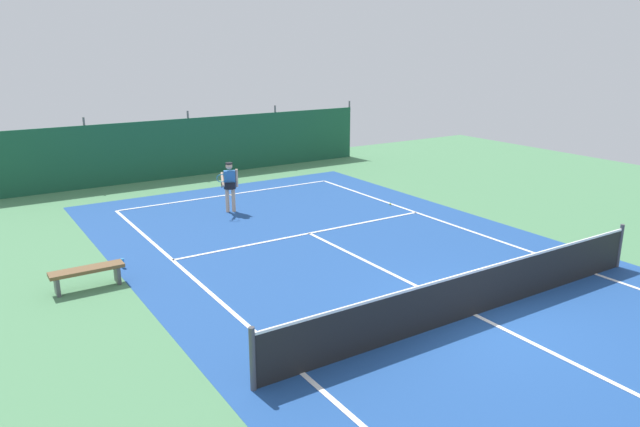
% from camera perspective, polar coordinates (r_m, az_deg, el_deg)
% --- Properties ---
extents(ground_plane, '(36.00, 36.00, 0.00)m').
position_cam_1_polar(ground_plane, '(12.63, 14.65, -9.45)').
color(ground_plane, '#4C8456').
extents(court_surface, '(11.02, 26.60, 0.01)m').
position_cam_1_polar(court_surface, '(12.63, 14.65, -9.43)').
color(court_surface, '#1E478C').
rests_on(court_surface, ground).
extents(tennis_net, '(10.12, 0.10, 1.10)m').
position_cam_1_polar(tennis_net, '(12.42, 14.81, -7.31)').
color(tennis_net, black).
rests_on(tennis_net, ground).
extents(back_fence, '(16.30, 0.98, 2.70)m').
position_cam_1_polar(back_fence, '(25.74, -12.72, 5.22)').
color(back_fence, '#195138').
rests_on(back_fence, ground).
extents(tennis_player, '(0.83, 0.66, 1.64)m').
position_cam_1_polar(tennis_player, '(19.44, -8.71, 2.89)').
color(tennis_player, '#D8AD8C').
rests_on(tennis_player, ground).
extents(tennis_ball_near_player, '(0.07, 0.07, 0.07)m').
position_cam_1_polar(tennis_ball_near_player, '(20.44, 6.79, 0.92)').
color(tennis_ball_near_player, '#CCDB33').
rests_on(tennis_ball_near_player, ground).
extents(parked_car, '(2.17, 4.28, 1.68)m').
position_cam_1_polar(parked_car, '(28.50, -7.35, 6.85)').
color(parked_car, maroon).
rests_on(parked_car, ground).
extents(courtside_bench, '(1.60, 0.40, 0.49)m').
position_cam_1_polar(courtside_bench, '(14.33, -21.54, -5.34)').
color(courtside_bench, brown).
rests_on(courtside_bench, ground).
extents(water_bottle, '(0.08, 0.08, 0.24)m').
position_cam_1_polar(water_bottle, '(15.40, -18.48, -4.57)').
color(water_bottle, '#338CD8').
rests_on(water_bottle, ground).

